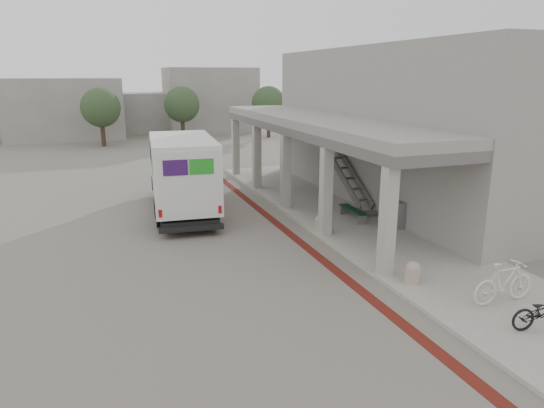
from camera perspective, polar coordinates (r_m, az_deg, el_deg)
name	(u,v)px	position (r m, az deg, el deg)	size (l,w,h in m)	color
ground	(276,248)	(16.85, 0.49, -5.14)	(120.00, 120.00, 0.00)	slate
bike_lane_stripe	(282,228)	(18.95, 1.22, -2.82)	(0.35, 40.00, 0.01)	#591811
sidewalk	(376,233)	(18.53, 12.19, -3.41)	(4.40, 28.00, 0.12)	gray
transit_building	(382,129)	(23.06, 12.76, 8.64)	(7.60, 17.00, 7.00)	gray
distant_backdrop	(123,107)	(50.88, -17.16, 10.82)	(28.00, 10.00, 6.50)	gray
tree_left	(101,108)	(42.91, -19.51, 10.63)	(3.20, 3.20, 4.80)	#38281C
tree_mid	(182,105)	(45.53, -10.57, 11.42)	(3.20, 3.20, 4.80)	#38281C
tree_right	(269,104)	(46.57, -0.40, 11.74)	(3.20, 3.20, 4.80)	#38281C
fedex_truck	(182,171)	(21.24, -10.58, 3.80)	(3.11, 7.99, 3.33)	black
bench	(353,212)	(19.88, 9.53, -0.92)	(0.41, 1.81, 0.42)	slate
bollard_near	(412,272)	(14.26, 16.20, -7.70)	(0.43, 0.43, 0.64)	tan
bollard_far	(320,223)	(18.28, 5.69, -2.20)	(0.40, 0.40, 0.60)	gray
utility_cabinet	(396,215)	(19.10, 14.43, -1.21)	(0.46, 0.61, 1.02)	slate
bicycle_cream	(504,282)	(13.81, 25.63, -8.31)	(0.53, 1.86, 1.12)	silver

